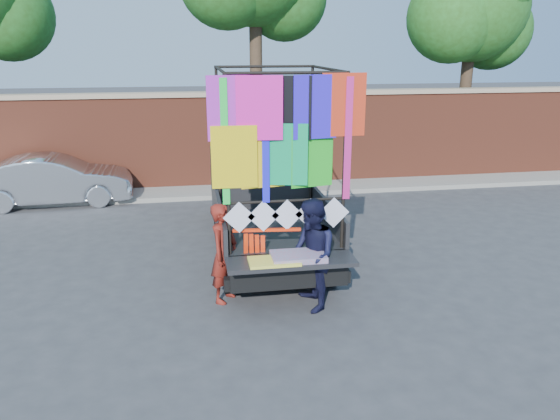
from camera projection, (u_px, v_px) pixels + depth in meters
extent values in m
plane|color=#38383A|center=(260.00, 296.00, 8.63)|extent=(90.00, 90.00, 0.00)
cube|color=brown|center=(226.00, 142.00, 14.87)|extent=(30.00, 0.35, 2.50)
cube|color=tan|center=(225.00, 94.00, 14.49)|extent=(30.00, 0.45, 0.12)
cube|color=gray|center=(229.00, 191.00, 14.55)|extent=(30.00, 1.20, 0.12)
sphere|color=#254F16|center=(8.00, 15.00, 14.52)|extent=(2.40, 2.40, 2.40)
cylinder|color=#38281C|center=(256.00, 83.00, 15.72)|extent=(0.36, 0.36, 5.46)
cylinder|color=#38281C|center=(465.00, 96.00, 16.89)|extent=(0.36, 0.36, 4.55)
sphere|color=#254F16|center=(473.00, 7.00, 16.13)|extent=(3.20, 3.20, 3.20)
sphere|color=#254F16|center=(492.00, 30.00, 16.84)|extent=(2.40, 2.40, 2.40)
sphere|color=#254F16|center=(452.00, 18.00, 15.81)|extent=(2.60, 2.60, 2.60)
cylinder|color=black|center=(220.00, 219.00, 11.33)|extent=(0.23, 0.68, 0.68)
cylinder|color=black|center=(231.00, 272.00, 8.69)|extent=(0.23, 0.68, 0.68)
cylinder|color=black|center=(296.00, 215.00, 11.58)|extent=(0.23, 0.68, 0.68)
cylinder|color=black|center=(329.00, 266.00, 8.95)|extent=(0.23, 0.68, 0.68)
cube|color=black|center=(269.00, 232.00, 10.04)|extent=(1.76, 4.35, 0.31)
cube|color=black|center=(275.00, 230.00, 9.22)|extent=(1.87, 2.38, 0.10)
cube|color=black|center=(221.00, 220.00, 9.01)|extent=(0.06, 2.38, 0.47)
cube|color=black|center=(328.00, 215.00, 9.30)|extent=(0.06, 2.38, 0.47)
cube|color=black|center=(265.00, 199.00, 10.26)|extent=(1.87, 0.06, 0.47)
cube|color=black|center=(258.00, 183.00, 11.19)|extent=(1.87, 1.66, 1.30)
cube|color=#8C9EAD|center=(261.00, 168.00, 10.63)|extent=(1.66, 0.06, 0.57)
cube|color=#8C9EAD|center=(254.00, 165.00, 11.86)|extent=(1.66, 0.10, 0.73)
cube|color=black|center=(252.00, 182.00, 12.34)|extent=(1.81, 0.93, 0.57)
cube|color=black|center=(291.00, 262.00, 7.84)|extent=(1.87, 0.57, 0.06)
cube|color=black|center=(288.00, 280.00, 8.18)|extent=(1.92, 0.16, 0.19)
cylinder|color=black|center=(228.00, 168.00, 7.66)|extent=(0.05, 0.05, 2.59)
cylinder|color=black|center=(218.00, 142.00, 9.72)|extent=(0.05, 0.05, 2.59)
cylinder|color=black|center=(344.00, 164.00, 7.93)|extent=(0.05, 0.05, 2.59)
cylinder|color=black|center=(311.00, 139.00, 9.99)|extent=(0.05, 0.05, 2.59)
cylinder|color=black|center=(287.00, 73.00, 7.42)|extent=(1.76, 0.05, 0.05)
cylinder|color=black|center=(265.00, 66.00, 9.47)|extent=(1.76, 0.05, 0.05)
cylinder|color=black|center=(220.00, 70.00, 8.31)|extent=(0.05, 2.23, 0.05)
cylinder|color=black|center=(328.00, 69.00, 8.58)|extent=(0.05, 2.23, 0.05)
cylinder|color=black|center=(287.00, 201.00, 7.95)|extent=(1.76, 0.04, 0.04)
cube|color=#C429CE|center=(231.00, 109.00, 7.41)|extent=(0.64, 0.02, 0.88)
cube|color=#FF1CB0|center=(260.00, 109.00, 7.44)|extent=(0.64, 0.02, 0.88)
cube|color=black|center=(287.00, 108.00, 7.54)|extent=(0.64, 0.02, 0.88)
cube|color=#2D1AF0|center=(316.00, 107.00, 7.56)|extent=(0.64, 0.02, 0.88)
cube|color=red|center=(342.00, 107.00, 7.66)|extent=(0.64, 0.02, 0.88)
cube|color=yellow|center=(233.00, 158.00, 7.57)|extent=(0.64, 0.02, 0.88)
cube|color=yellow|center=(260.00, 156.00, 7.67)|extent=(0.64, 0.02, 0.88)
cube|color=#0B9C59|center=(288.00, 156.00, 7.69)|extent=(0.64, 0.02, 0.88)
cube|color=green|center=(314.00, 155.00, 7.79)|extent=(0.64, 0.02, 0.88)
cube|color=#1CE040|center=(225.00, 143.00, 7.51)|extent=(0.10, 0.01, 1.76)
cube|color=#CB217A|center=(348.00, 140.00, 7.79)|extent=(0.10, 0.01, 1.76)
cube|color=#1C1DFE|center=(266.00, 142.00, 7.60)|extent=(0.10, 0.01, 1.76)
cube|color=silver|center=(239.00, 217.00, 7.87)|extent=(0.47, 0.01, 0.47)
cube|color=silver|center=(263.00, 216.00, 7.93)|extent=(0.47, 0.01, 0.47)
cube|color=silver|center=(287.00, 215.00, 7.98)|extent=(0.47, 0.01, 0.47)
cube|color=silver|center=(311.00, 214.00, 8.04)|extent=(0.47, 0.01, 0.47)
cube|color=silver|center=(334.00, 213.00, 8.09)|extent=(0.47, 0.01, 0.47)
cube|color=#ED3446|center=(298.00, 256.00, 7.84)|extent=(0.78, 0.47, 0.08)
cube|color=#EBE44A|center=(274.00, 261.00, 7.72)|extent=(0.73, 0.41, 0.04)
imported|color=silver|center=(54.00, 180.00, 13.43)|extent=(3.79, 1.54, 1.22)
imported|color=maroon|center=(224.00, 253.00, 8.30)|extent=(0.61, 0.68, 1.56)
imported|color=black|center=(312.00, 255.00, 8.02)|extent=(0.69, 0.86, 1.69)
cube|color=#FF310D|center=(267.00, 230.00, 8.05)|extent=(1.01, 0.15, 0.04)
cube|color=#FF310D|center=(246.00, 252.00, 8.07)|extent=(0.06, 0.02, 0.58)
cube|color=#FF310D|center=(252.00, 253.00, 8.09)|extent=(0.06, 0.02, 0.58)
cube|color=#FF310D|center=(257.00, 254.00, 8.11)|extent=(0.06, 0.02, 0.58)
cube|color=#FF310D|center=(263.00, 255.00, 8.13)|extent=(0.06, 0.02, 0.58)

